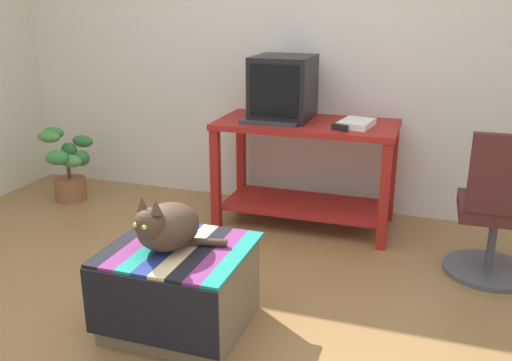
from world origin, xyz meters
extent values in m
plane|color=olive|center=(0.00, 0.00, 0.00)|extent=(14.00, 14.00, 0.00)
cube|color=silver|center=(0.00, 2.05, 1.30)|extent=(8.00, 0.10, 2.60)
cube|color=maroon|center=(-0.39, 1.33, 0.36)|extent=(0.06, 0.06, 0.72)
cube|color=maroon|center=(0.77, 1.34, 0.36)|extent=(0.06, 0.06, 0.72)
cube|color=maroon|center=(0.77, 1.87, 0.36)|extent=(0.06, 0.06, 0.72)
cube|color=maroon|center=(-0.39, 1.86, 0.36)|extent=(0.06, 0.06, 0.72)
cube|color=maroon|center=(0.19, 1.60, 0.14)|extent=(1.15, 0.53, 0.02)
cube|color=maroon|center=(0.19, 1.60, 0.74)|extent=(1.25, 0.63, 0.04)
cube|color=black|center=(0.00, 1.66, 0.77)|extent=(0.29, 0.31, 0.02)
cube|color=black|center=(0.00, 1.66, 0.97)|extent=(0.41, 0.45, 0.44)
cube|color=black|center=(0.00, 1.43, 0.99)|extent=(0.33, 0.02, 0.34)
cube|color=#333338|center=(-0.04, 1.46, 0.77)|extent=(0.40, 0.15, 0.02)
cube|color=white|center=(0.54, 1.56, 0.78)|extent=(0.23, 0.29, 0.04)
cube|color=#7A664C|center=(-0.07, 0.11, 0.21)|extent=(0.63, 0.56, 0.41)
cube|color=black|center=(-0.07, -0.20, 0.25)|extent=(0.67, 0.01, 0.33)
cube|color=black|center=(-0.36, 0.11, 0.42)|extent=(0.08, 0.61, 0.02)
cube|color=#7A2D6B|center=(-0.28, 0.11, 0.42)|extent=(0.08, 0.61, 0.02)
cube|color=#1E897A|center=(-0.19, 0.11, 0.42)|extent=(0.08, 0.61, 0.02)
cube|color=navy|center=(-0.11, 0.11, 0.42)|extent=(0.08, 0.61, 0.02)
cube|color=beige|center=(-0.03, 0.11, 0.42)|extent=(0.08, 0.61, 0.02)
cube|color=black|center=(0.06, 0.11, 0.42)|extent=(0.08, 0.61, 0.02)
cube|color=#7A2D6B|center=(0.14, 0.11, 0.42)|extent=(0.08, 0.61, 0.02)
cube|color=#1E897A|center=(0.22, 0.11, 0.42)|extent=(0.08, 0.61, 0.02)
ellipsoid|color=#473323|center=(-0.11, 0.09, 0.54)|extent=(0.33, 0.38, 0.22)
sphere|color=#473323|center=(-0.13, -0.03, 0.60)|extent=(0.15, 0.15, 0.15)
cylinder|color=#473323|center=(0.02, 0.16, 0.45)|extent=(0.27, 0.10, 0.04)
cone|color=#473323|center=(-0.17, -0.02, 0.69)|extent=(0.06, 0.06, 0.07)
cone|color=#473323|center=(-0.09, -0.04, 0.69)|extent=(0.06, 0.06, 0.07)
sphere|color=#C6D151|center=(-0.17, -0.09, 0.61)|extent=(0.02, 0.02, 0.02)
sphere|color=#C6D151|center=(-0.12, -0.10, 0.61)|extent=(0.02, 0.02, 0.02)
cylinder|color=brown|center=(-1.74, 1.48, 0.09)|extent=(0.25, 0.25, 0.18)
cylinder|color=brown|center=(-1.74, 1.48, 0.25)|extent=(0.03, 0.03, 0.14)
ellipsoid|color=#2D7033|center=(-1.63, 1.52, 0.35)|extent=(0.12, 0.13, 0.13)
ellipsoid|color=#2D7033|center=(-1.67, 1.61, 0.47)|extent=(0.18, 0.10, 0.10)
ellipsoid|color=#2D7033|center=(-1.78, 1.56, 0.39)|extent=(0.14, 0.09, 0.13)
ellipsoid|color=#38843D|center=(-1.89, 1.52, 0.54)|extent=(0.18, 0.15, 0.10)
ellipsoid|color=#4C8E42|center=(-1.87, 1.44, 0.53)|extent=(0.20, 0.11, 0.09)
ellipsoid|color=#38843D|center=(-1.73, 1.35, 0.39)|extent=(0.19, 0.15, 0.12)
ellipsoid|color=#4C8E42|center=(-1.66, 1.42, 0.35)|extent=(0.19, 0.11, 0.10)
cylinder|color=#4C4C51|center=(1.42, 1.21, 0.01)|extent=(0.52, 0.52, 0.03)
cylinder|color=#4C4C51|center=(1.42, 1.21, 0.20)|extent=(0.05, 0.05, 0.34)
cube|color=#471E1E|center=(1.42, 1.21, 0.41)|extent=(0.43, 0.43, 0.08)
cube|color=#471E1E|center=(1.43, 1.02, 0.67)|extent=(0.38, 0.07, 0.44)
cube|color=black|center=(0.45, 1.41, 0.78)|extent=(0.11, 0.08, 0.04)
camera|label=1|loc=(1.06, -2.05, 1.56)|focal=38.68mm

